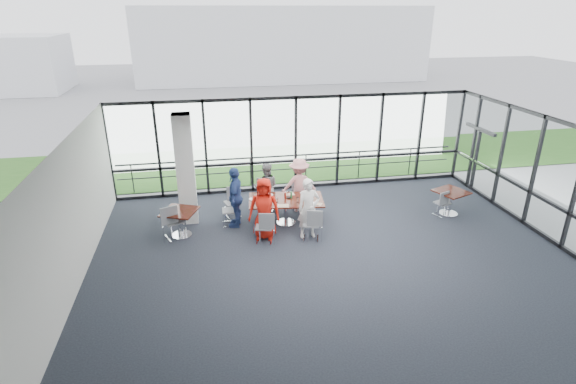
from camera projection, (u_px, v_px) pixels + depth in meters
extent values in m
cube|color=#1F222D|center=(335.00, 261.00, 11.21)|extent=(12.00, 10.00, 0.02)
cube|color=silver|center=(341.00, 136.00, 9.99)|extent=(12.00, 10.00, 0.04)
cube|color=silver|center=(67.00, 223.00, 9.57)|extent=(0.10, 10.00, 3.20)
cube|color=silver|center=(444.00, 348.00, 6.06)|extent=(12.00, 0.10, 3.20)
cube|color=white|center=(296.00, 144.00, 15.14)|extent=(12.00, 0.10, 3.20)
cube|color=white|center=(561.00, 185.00, 11.63)|extent=(0.10, 10.00, 3.20)
cube|color=black|center=(476.00, 160.00, 15.25)|extent=(0.12, 1.60, 2.10)
cube|color=white|center=(185.00, 170.00, 12.71)|extent=(0.50, 0.50, 3.20)
cube|color=gray|center=(273.00, 148.00, 20.30)|extent=(80.00, 70.00, 0.02)
cube|color=#215118|center=(281.00, 161.00, 18.47)|extent=(80.00, 5.00, 0.01)
cube|color=silver|center=(279.00, 42.00, 39.83)|extent=(24.00, 10.00, 6.00)
cylinder|color=#2D2D33|center=(292.00, 169.00, 16.11)|extent=(12.00, 0.06, 0.06)
cube|color=#361707|center=(286.00, 200.00, 12.89)|extent=(2.25, 1.42, 0.04)
cylinder|color=silver|center=(286.00, 212.00, 13.03)|extent=(0.12, 0.12, 0.71)
cylinder|color=silver|center=(286.00, 222.00, 13.16)|extent=(0.56, 0.56, 0.03)
cube|color=#361707|center=(179.00, 211.00, 12.16)|extent=(1.13, 1.13, 0.04)
cylinder|color=silver|center=(181.00, 224.00, 12.31)|extent=(0.12, 0.12, 0.71)
cube|color=#361707|center=(451.00, 192.00, 13.47)|extent=(1.11, 1.11, 0.04)
cylinder|color=silver|center=(450.00, 203.00, 13.61)|extent=(0.12, 0.12, 0.71)
imported|color=red|center=(264.00, 209.00, 12.02)|extent=(0.94, 0.71, 1.72)
imported|color=white|center=(309.00, 209.00, 12.07)|extent=(0.64, 0.49, 1.68)
imported|color=gray|center=(266.00, 187.00, 13.67)|extent=(0.81, 0.56, 1.55)
imported|color=pink|center=(299.00, 185.00, 13.69)|extent=(1.09, 0.58, 1.68)
imported|color=#2E4688|center=(236.00, 197.00, 12.70)|extent=(0.81, 1.15, 1.77)
cylinder|color=white|center=(265.00, 204.00, 12.56)|extent=(0.28, 0.28, 0.01)
cylinder|color=white|center=(311.00, 204.00, 12.58)|extent=(0.28, 0.28, 0.01)
cylinder|color=white|center=(269.00, 195.00, 13.18)|extent=(0.26, 0.26, 0.01)
cylinder|color=white|center=(305.00, 193.00, 13.31)|extent=(0.28, 0.28, 0.01)
cylinder|color=white|center=(253.00, 199.00, 12.88)|extent=(0.25, 0.25, 0.01)
cylinder|color=white|center=(277.00, 201.00, 12.65)|extent=(0.06, 0.06, 0.13)
cylinder|color=white|center=(298.00, 200.00, 12.67)|extent=(0.08, 0.08, 0.15)
cylinder|color=white|center=(287.00, 193.00, 13.13)|extent=(0.06, 0.06, 0.13)
cylinder|color=white|center=(261.00, 200.00, 12.64)|extent=(0.08, 0.08, 0.15)
cube|color=white|center=(283.00, 206.00, 12.46)|extent=(0.34, 0.26, 0.00)
cube|color=white|center=(317.00, 204.00, 12.59)|extent=(0.34, 0.32, 0.00)
cube|color=white|center=(290.00, 194.00, 13.23)|extent=(0.29, 0.21, 0.00)
cube|color=black|center=(289.00, 198.00, 12.94)|extent=(0.10, 0.07, 0.04)
cylinder|color=maroon|center=(285.00, 195.00, 12.92)|extent=(0.06, 0.06, 0.18)
cylinder|color=#226731|center=(291.00, 195.00, 12.93)|extent=(0.05, 0.05, 0.20)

